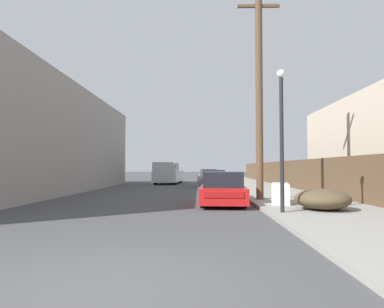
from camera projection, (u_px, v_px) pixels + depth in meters
The scene contains 12 objects.
ground_plane at pixel (102, 292), 4.00m from camera, with size 220.00×220.00×0.00m, color #444447.
sidewalk_curb at pixel (252, 185), 27.35m from camera, with size 4.20×63.00×0.12m, color gray.
discarded_fridge at pixel (280, 193), 12.84m from camera, with size 0.98×1.83×0.77m.
parked_sports_car_red at pixel (223, 189), 13.55m from camera, with size 1.88×4.38×1.29m.
car_parked_mid at pixel (212, 179), 25.28m from camera, with size 2.18×4.71×1.27m.
car_parked_far at pixel (208, 176), 35.57m from camera, with size 1.89×4.13×1.29m.
pickup_truck at pixel (168, 173), 30.41m from camera, with size 2.34×5.70×1.90m.
utility_pole at pixel (259, 88), 14.55m from camera, with size 1.80×0.31×9.20m.
street_lamp at pixel (282, 128), 10.31m from camera, with size 0.26×0.26×4.31m.
brush_pile at pixel (322, 199), 10.86m from camera, with size 1.71×1.87×0.66m.
wooden_fence at pixel (285, 174), 24.43m from camera, with size 0.08×40.80×1.80m, color brown.
building_left_block at pixel (19, 139), 19.51m from camera, with size 7.00×23.74×6.18m, color gray.
Camera 1 is at (1.15, -4.03, 1.46)m, focal length 32.00 mm.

